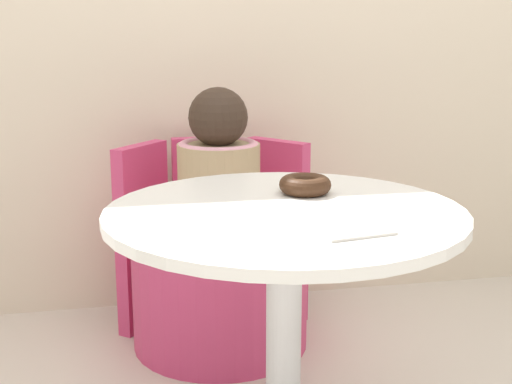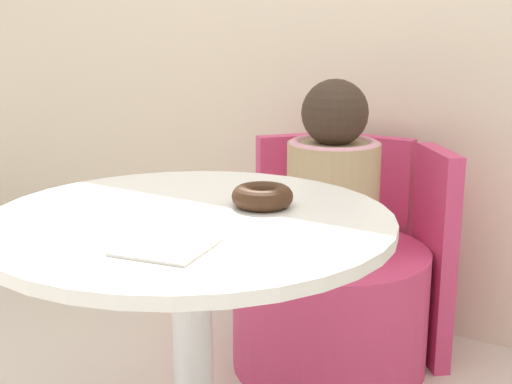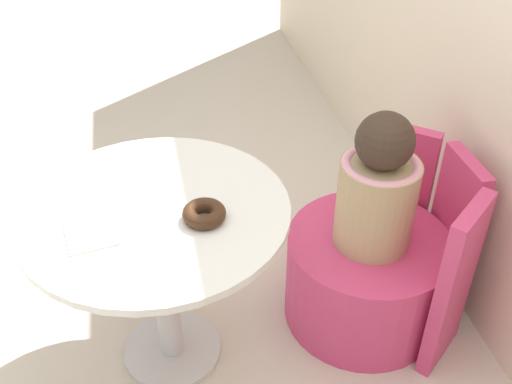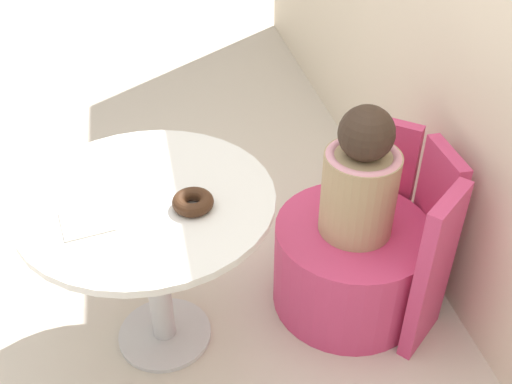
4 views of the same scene
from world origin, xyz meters
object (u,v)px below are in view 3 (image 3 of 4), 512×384
round_table (159,241)px  donut (204,213)px  child_figure (378,188)px  tub_chair (365,277)px

round_table → donut: (0.08, 0.14, 0.15)m
donut → child_figure: bearing=102.0°
tub_chair → child_figure: 0.40m
round_table → child_figure: 0.73m
round_table → tub_chair: (-0.04, 0.72, -0.34)m
tub_chair → child_figure: (0.00, 0.00, 0.40)m
round_table → tub_chair: 0.80m
tub_chair → child_figure: child_figure is taller
tub_chair → donut: 0.78m
child_figure → round_table: bearing=-86.7°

